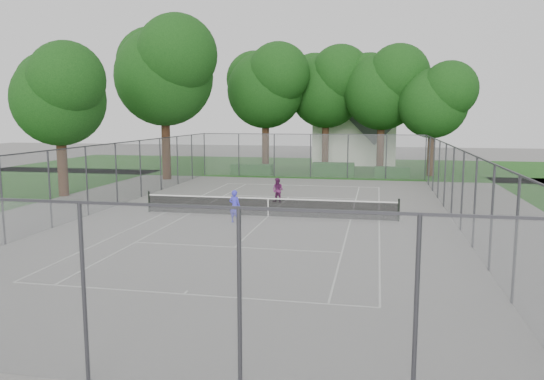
% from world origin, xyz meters
% --- Properties ---
extents(ground, '(120.00, 120.00, 0.00)m').
position_xyz_m(ground, '(0.00, 0.00, 0.00)').
color(ground, slate).
rests_on(ground, ground).
extents(grass_far, '(60.00, 20.00, 0.00)m').
position_xyz_m(grass_far, '(0.00, 26.00, 0.00)').
color(grass_far, '#1B4C15').
rests_on(grass_far, ground).
extents(court_markings, '(11.03, 23.83, 0.01)m').
position_xyz_m(court_markings, '(0.00, 0.00, 0.01)').
color(court_markings, silver).
rests_on(court_markings, ground).
extents(tennis_net, '(12.87, 0.10, 1.10)m').
position_xyz_m(tennis_net, '(0.00, 0.00, 0.51)').
color(tennis_net, black).
rests_on(tennis_net, ground).
extents(perimeter_fence, '(18.08, 34.08, 3.52)m').
position_xyz_m(perimeter_fence, '(0.00, 0.00, 1.81)').
color(perimeter_fence, '#38383D').
rests_on(perimeter_fence, ground).
extents(tree_far_left, '(7.92, 7.23, 11.39)m').
position_xyz_m(tree_far_left, '(-4.67, 21.85, 7.83)').
color(tree_far_left, '#341E13').
rests_on(tree_far_left, ground).
extents(tree_far_midleft, '(7.92, 7.23, 11.38)m').
position_xyz_m(tree_far_midleft, '(0.54, 24.61, 7.82)').
color(tree_far_midleft, '#341E13').
rests_on(tree_far_midleft, ground).
extents(tree_far_midright, '(7.69, 7.02, 11.06)m').
position_xyz_m(tree_far_midright, '(5.66, 22.49, 7.60)').
color(tree_far_midright, '#341E13').
rests_on(tree_far_midright, ground).
extents(tree_far_right, '(6.50, 5.93, 9.34)m').
position_xyz_m(tree_far_right, '(9.77, 20.00, 6.41)').
color(tree_far_right, '#341E13').
rests_on(tree_far_right, ground).
extents(tree_side_back, '(8.69, 7.94, 12.50)m').
position_xyz_m(tree_side_back, '(-10.90, 13.55, 8.59)').
color(tree_side_back, '#341E13').
rests_on(tree_side_back, ground).
extents(tree_side_front, '(6.54, 5.97, 9.40)m').
position_xyz_m(tree_side_front, '(-13.93, 4.11, 6.46)').
color(tree_side_front, '#341E13').
rests_on(tree_side_front, ground).
extents(hedge_left, '(3.51, 1.05, 0.88)m').
position_xyz_m(hedge_left, '(-5.15, 18.05, 0.44)').
color(hedge_left, '#194E19').
rests_on(hedge_left, ground).
extents(hedge_mid, '(3.46, 0.99, 1.09)m').
position_xyz_m(hedge_mid, '(1.74, 18.61, 0.54)').
color(hedge_mid, '#194E19').
rests_on(hedge_mid, ground).
extents(hedge_right, '(2.79, 1.02, 0.84)m').
position_xyz_m(hedge_right, '(6.52, 18.42, 0.42)').
color(hedge_right, '#194E19').
rests_on(hedge_right, ground).
extents(house, '(8.17, 6.33, 10.18)m').
position_xyz_m(house, '(2.98, 30.28, 4.10)').
color(house, white).
rests_on(house, ground).
extents(girl_player, '(0.64, 0.50, 1.56)m').
position_xyz_m(girl_player, '(-1.24, -1.79, 0.78)').
color(girl_player, '#3D3AD9').
rests_on(girl_player, ground).
extents(woman_player, '(0.84, 0.75, 1.44)m').
position_xyz_m(woman_player, '(-0.30, 4.26, 0.72)').
color(woman_player, '#632155').
rests_on(woman_player, ground).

